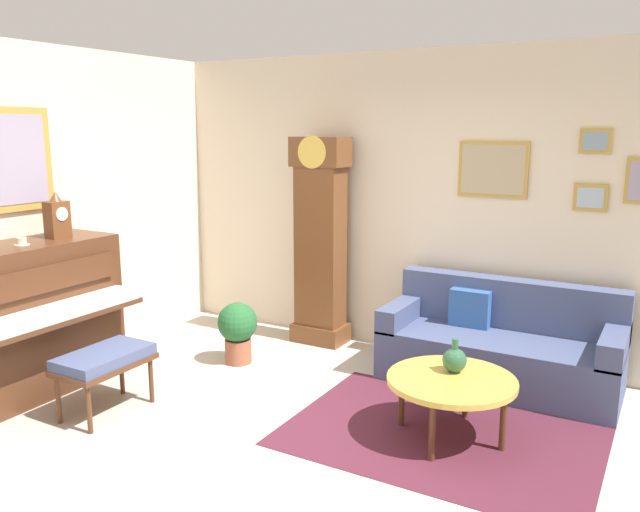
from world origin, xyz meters
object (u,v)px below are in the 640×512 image
(teacup, at_px, (22,242))
(green_jug, at_px, (454,360))
(couch, at_px, (500,346))
(potted_plant, at_px, (238,328))
(mantel_clock, at_px, (57,217))
(grandfather_clock, at_px, (320,247))
(piano_bench, at_px, (104,361))
(coffee_table, at_px, (452,382))
(piano, at_px, (29,318))

(teacup, distance_m, green_jug, 3.37)
(couch, distance_m, potted_plant, 2.30)
(mantel_clock, bearing_deg, grandfather_clock, 53.41)
(piano_bench, relative_size, green_jug, 2.92)
(grandfather_clock, xyz_separation_m, mantel_clock, (-1.40, -1.89, 0.42))
(couch, xyz_separation_m, green_jug, (-0.06, -1.05, 0.21))
(grandfather_clock, bearing_deg, potted_plant, -111.86)
(teacup, xyz_separation_m, green_jug, (3.12, 1.05, -0.72))
(coffee_table, relative_size, potted_plant, 1.57)
(piano_bench, distance_m, grandfather_clock, 2.35)
(mantel_clock, height_order, potted_plant, mantel_clock)
(piano_bench, bearing_deg, piano, -179.18)
(teacup, height_order, potted_plant, teacup)
(piano, relative_size, green_jug, 6.00)
(piano_bench, distance_m, potted_plant, 1.35)
(couch, relative_size, mantel_clock, 5.00)
(couch, height_order, teacup, teacup)
(piano_bench, xyz_separation_m, coffee_table, (2.37, 0.89, 0.00))
(grandfather_clock, bearing_deg, mantel_clock, -126.59)
(coffee_table, distance_m, mantel_clock, 3.38)
(coffee_table, height_order, mantel_clock, mantel_clock)
(grandfather_clock, relative_size, coffee_table, 2.31)
(green_jug, xyz_separation_m, potted_plant, (-2.12, 0.32, -0.20))
(grandfather_clock, bearing_deg, teacup, -121.02)
(coffee_table, height_order, potted_plant, potted_plant)
(teacup, bearing_deg, grandfather_clock, 58.98)
(grandfather_clock, height_order, mantel_clock, grandfather_clock)
(piano_bench, height_order, grandfather_clock, grandfather_clock)
(potted_plant, bearing_deg, piano_bench, -99.76)
(couch, bearing_deg, grandfather_clock, 174.96)
(teacup, relative_size, potted_plant, 0.21)
(mantel_clock, relative_size, green_jug, 1.58)
(couch, relative_size, green_jug, 7.92)
(piano, height_order, teacup, teacup)
(piano_bench, xyz_separation_m, green_jug, (2.34, 1.00, 0.12))
(piano, bearing_deg, couch, 32.59)
(coffee_table, relative_size, teacup, 7.59)
(green_jug, relative_size, potted_plant, 0.43)
(couch, bearing_deg, piano, -147.41)
(piano, relative_size, coffee_table, 1.64)
(grandfather_clock, height_order, potted_plant, grandfather_clock)
(mantel_clock, xyz_separation_m, green_jug, (3.16, 0.68, -0.86))
(green_jug, distance_m, potted_plant, 2.15)
(piano, xyz_separation_m, grandfather_clock, (1.40, 2.22, 0.35))
(mantel_clock, bearing_deg, potted_plant, 43.75)
(piano, height_order, mantel_clock, mantel_clock)
(piano_bench, height_order, coffee_table, piano_bench)
(coffee_table, relative_size, mantel_clock, 2.32)
(piano, xyz_separation_m, potted_plant, (1.05, 1.34, -0.29))
(couch, bearing_deg, teacup, -146.60)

